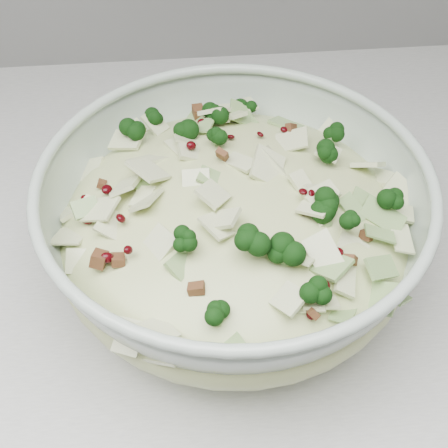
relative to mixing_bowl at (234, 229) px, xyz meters
name	(u,v)px	position (x,y,z in m)	size (l,w,h in m)	color
counter	(219,406)	(-0.01, 0.10, -0.52)	(3.60, 0.60, 0.90)	silver
mixing_bowl	(234,229)	(0.00, 0.00, 0.00)	(0.34, 0.34, 0.13)	#B0C2B3
salad	(234,212)	(0.00, 0.00, 0.02)	(0.38, 0.38, 0.13)	beige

